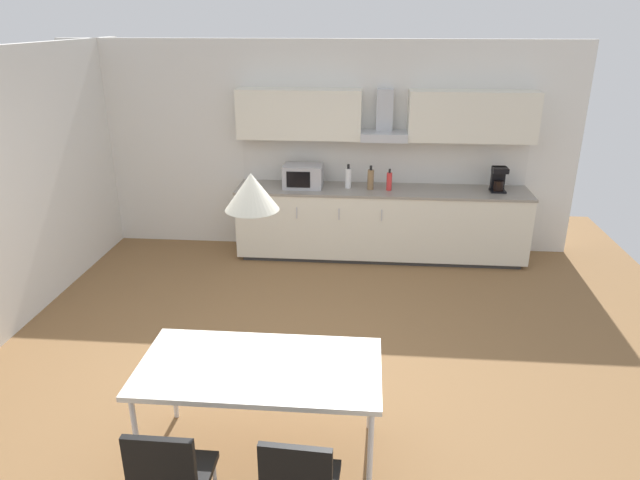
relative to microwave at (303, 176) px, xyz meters
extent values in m
cube|color=brown|center=(0.14, -2.65, -1.04)|extent=(8.12, 8.92, 0.02)
cube|color=silver|center=(0.14, 0.37, 0.28)|extent=(6.49, 0.10, 2.63)
cube|color=#333333|center=(0.98, 0.00, -1.01)|extent=(3.43, 0.59, 0.05)
cube|color=silver|center=(0.98, 0.00, -0.58)|extent=(3.58, 0.64, 0.81)
cube|color=gray|center=(0.98, 0.00, -0.16)|extent=(3.60, 0.66, 0.03)
cube|color=silver|center=(-0.55, -0.33, -0.37)|extent=(0.01, 0.01, 0.14)
cube|color=silver|center=(-0.04, -0.33, -0.37)|extent=(0.01, 0.01, 0.14)
cube|color=silver|center=(0.47, -0.33, -0.37)|extent=(0.01, 0.01, 0.14)
cube|color=silver|center=(0.98, -0.33, -0.37)|extent=(0.01, 0.01, 0.14)
cube|color=silver|center=(0.98, 0.31, 0.12)|extent=(3.58, 0.02, 0.52)
cube|color=silver|center=(-0.06, 0.15, 0.74)|extent=(1.51, 0.34, 0.59)
cube|color=silver|center=(2.01, 0.15, 0.74)|extent=(1.51, 0.34, 0.59)
cube|color=#B7BABF|center=(0.98, 0.13, 0.49)|extent=(0.56, 0.40, 0.10)
cube|color=#B7BABF|center=(0.98, 0.24, 0.76)|extent=(0.20, 0.16, 0.54)
cube|color=#ADADB2|center=(0.00, 0.00, 0.00)|extent=(0.48, 0.34, 0.28)
cube|color=black|center=(-0.04, -0.17, 0.00)|extent=(0.29, 0.01, 0.20)
cube|color=black|center=(2.37, 0.00, -0.13)|extent=(0.18, 0.18, 0.02)
cylinder|color=black|center=(2.37, -0.01, -0.06)|extent=(0.12, 0.12, 0.12)
cube|color=black|center=(2.37, 0.06, 0.01)|extent=(0.16, 0.08, 0.30)
cube|color=black|center=(2.37, -0.01, 0.13)|extent=(0.18, 0.16, 0.06)
cylinder|color=brown|center=(0.83, -0.03, -0.02)|extent=(0.08, 0.08, 0.24)
cylinder|color=black|center=(0.83, -0.03, 0.13)|extent=(0.03, 0.03, 0.05)
cylinder|color=red|center=(1.06, -0.05, -0.03)|extent=(0.07, 0.07, 0.22)
cylinder|color=black|center=(1.06, -0.05, 0.10)|extent=(0.03, 0.03, 0.05)
cylinder|color=white|center=(0.56, 0.02, -0.02)|extent=(0.08, 0.08, 0.24)
cylinder|color=black|center=(0.56, 0.02, 0.13)|extent=(0.03, 0.03, 0.05)
cube|color=silver|center=(0.13, -3.68, -0.31)|extent=(1.59, 0.82, 0.04)
cylinder|color=silver|center=(-0.61, -4.02, -0.68)|extent=(0.04, 0.04, 0.70)
cylinder|color=silver|center=(0.86, -4.02, -0.68)|extent=(0.04, 0.04, 0.70)
cylinder|color=silver|center=(-0.61, -3.33, -0.68)|extent=(0.04, 0.04, 0.70)
cylinder|color=silver|center=(0.86, -3.33, -0.68)|extent=(0.04, 0.04, 0.70)
cube|color=black|center=(-0.23, -4.38, -0.58)|extent=(0.40, 0.40, 0.04)
cube|color=black|center=(-0.23, -4.56, -0.36)|extent=(0.38, 0.04, 0.40)
cube|color=black|center=(0.47, -4.56, -0.36)|extent=(0.38, 0.06, 0.40)
cone|color=silver|center=(0.13, -3.68, 0.89)|extent=(0.32, 0.32, 0.22)
camera|label=1|loc=(0.79, -6.81, 1.83)|focal=32.00mm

